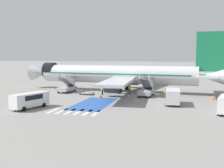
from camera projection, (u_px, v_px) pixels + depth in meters
name	position (u px, v px, depth m)	size (l,w,h in m)	color
ground_plane	(117.00, 91.00, 53.56)	(600.00, 600.00, 0.00)	gray
apron_leadline_yellow	(116.00, 91.00, 53.51)	(0.20, 76.08, 0.01)	gold
apron_stand_patch_blue	(94.00, 104.00, 39.61)	(5.01, 11.41, 0.01)	#2856A8
apron_walkway_bar_0	(53.00, 111.00, 34.55)	(0.44, 3.60, 0.01)	silver
apron_walkway_bar_1	(62.00, 111.00, 34.26)	(0.44, 3.60, 0.01)	silver
apron_walkway_bar_2	(70.00, 111.00, 33.97)	(0.44, 3.60, 0.01)	silver
apron_walkway_bar_3	(79.00, 112.00, 33.67)	(0.44, 3.60, 0.01)	silver
apron_walkway_bar_4	(88.00, 112.00, 33.38)	(0.44, 3.60, 0.01)	silver
apron_walkway_bar_5	(97.00, 113.00, 33.09)	(0.44, 3.60, 0.01)	silver
airliner	(119.00, 74.00, 52.91)	(41.65, 33.60, 11.54)	silver
boarding_stairs_forward	(67.00, 87.00, 52.18)	(2.60, 5.37, 3.86)	#ADB2BA
boarding_stairs_aft	(146.00, 91.00, 46.96)	(2.60, 5.37, 4.08)	#ADB2BA
fuel_tanker	(166.00, 77.00, 69.98)	(3.47, 10.09, 3.40)	#38383D
service_van_0	(30.00, 99.00, 35.76)	(3.45, 5.75, 2.14)	silver
service_van_2	(173.00, 96.00, 38.69)	(2.10, 4.81, 2.26)	silver
baggage_cart	(87.00, 93.00, 48.86)	(2.78, 1.83, 0.87)	gray
ground_crew_0	(166.00, 92.00, 44.68)	(0.48, 0.35, 1.81)	#2D2D33
ground_crew_1	(130.00, 88.00, 49.76)	(0.46, 0.29, 1.83)	#2D2D33
ground_crew_2	(102.00, 90.00, 48.54)	(0.39, 0.49, 1.71)	black
traffic_cone_0	(134.00, 98.00, 42.81)	(0.63, 0.63, 0.70)	orange
traffic_cone_1	(213.00, 98.00, 43.08)	(0.58, 0.58, 0.65)	orange
traffic_cone_2	(100.00, 96.00, 44.99)	(0.58, 0.58, 0.64)	orange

